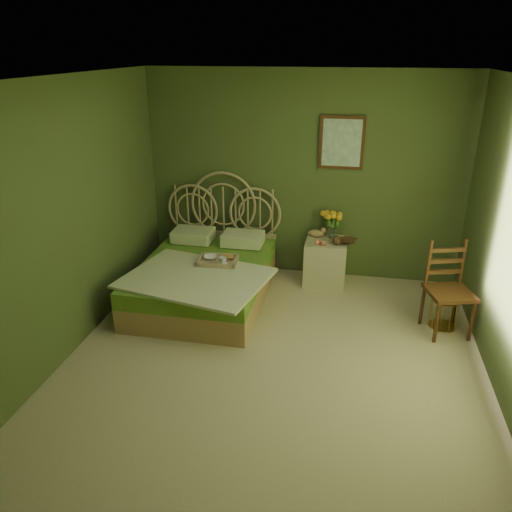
% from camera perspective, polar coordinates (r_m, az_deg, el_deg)
% --- Properties ---
extents(floor, '(4.50, 4.50, 0.00)m').
position_cam_1_polar(floor, '(4.88, 1.81, -12.56)').
color(floor, '#CCB593').
rests_on(floor, ground).
extents(ceiling, '(4.50, 4.50, 0.00)m').
position_cam_1_polar(ceiling, '(3.98, 2.30, 19.54)').
color(ceiling, silver).
rests_on(ceiling, wall_back).
extents(wall_back, '(4.00, 0.00, 4.00)m').
position_cam_1_polar(wall_back, '(6.39, 5.37, 8.98)').
color(wall_back, '#475B30').
rests_on(wall_back, floor).
extents(wall_left, '(0.00, 4.50, 4.50)m').
position_cam_1_polar(wall_left, '(4.97, -21.42, 3.32)').
color(wall_left, '#475B30').
rests_on(wall_left, floor).
extents(wall_art, '(0.54, 0.04, 0.64)m').
position_cam_1_polar(wall_art, '(6.24, 9.78, 12.64)').
color(wall_art, '#3D2610').
rests_on(wall_art, wall_back).
extents(bed, '(1.69, 2.14, 1.32)m').
position_cam_1_polar(bed, '(6.01, -5.81, -2.19)').
color(bed, tan).
rests_on(bed, floor).
extents(nightstand, '(0.52, 0.52, 1.00)m').
position_cam_1_polar(nightstand, '(6.42, 8.02, 0.02)').
color(nightstand, beige).
rests_on(nightstand, floor).
extents(chair, '(0.54, 0.54, 0.99)m').
position_cam_1_polar(chair, '(5.60, 21.26, -2.85)').
color(chair, '#3D2610').
rests_on(chair, floor).
extents(birdcage, '(0.29, 0.29, 0.44)m').
position_cam_1_polar(birdcage, '(5.78, 20.73, -5.66)').
color(birdcage, '#B48139').
rests_on(birdcage, floor).
extents(book_lower, '(0.19, 0.23, 0.02)m').
position_cam_1_polar(book_lower, '(6.34, 9.71, 1.76)').
color(book_lower, '#381E0F').
rests_on(book_lower, nightstand).
extents(book_upper, '(0.25, 0.28, 0.02)m').
position_cam_1_polar(book_upper, '(6.33, 9.72, 1.94)').
color(book_upper, '#472819').
rests_on(book_upper, nightstand).
extents(cereal_bowl, '(0.20, 0.20, 0.04)m').
position_cam_1_polar(cereal_bowl, '(5.89, -5.22, -0.16)').
color(cereal_bowl, white).
rests_on(cereal_bowl, bed).
extents(coffee_cup, '(0.10, 0.10, 0.08)m').
position_cam_1_polar(coffee_cup, '(5.74, -3.80, -0.53)').
color(coffee_cup, white).
rests_on(coffee_cup, bed).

